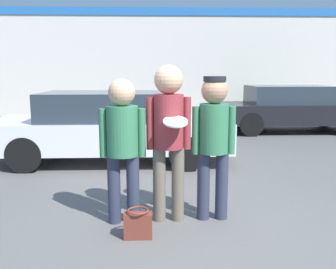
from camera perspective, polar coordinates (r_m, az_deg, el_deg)
name	(u,v)px	position (r m, az deg, el deg)	size (l,w,h in m)	color
ground_plane	(182,226)	(4.45, 2.17, -13.76)	(56.00, 56.00, 0.00)	#5B5956
storefront_building	(162,62)	(15.12, -0.97, 11.00)	(24.00, 0.22, 4.20)	silver
person_left	(123,139)	(4.29, -6.94, -0.65)	(0.53, 0.36, 1.68)	#2D3347
person_middle_with_frisbee	(169,128)	(4.31, 0.10, 0.96)	(0.52, 0.56, 1.84)	#665B4C
person_right	(214,135)	(4.41, 6.96, -0.05)	(0.51, 0.34, 1.71)	#2D3347
parked_car_near	(109,126)	(7.46, -8.91, 1.25)	(4.61, 1.84, 1.37)	silver
parked_car_far	(290,108)	(11.62, 18.08, 3.84)	(4.42, 1.80, 1.35)	black
shrub	(259,102)	(14.92, 13.68, 4.90)	(1.22, 1.22, 1.22)	#285B2D
handbag	(138,224)	(4.11, -4.58, -13.48)	(0.30, 0.23, 0.32)	brown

